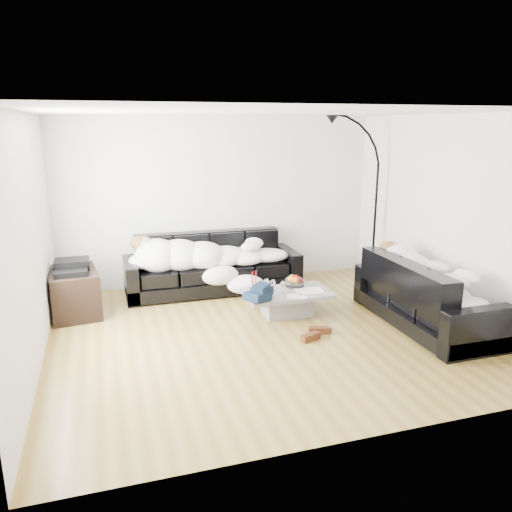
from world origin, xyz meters
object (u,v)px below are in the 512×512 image
object	(u,v)px
wine_glass_c	(283,287)
coffee_table	(287,303)
candle_right	(256,280)
av_cabinet	(74,293)
stereo	(72,266)
sofa_right	(426,293)
shoes	(314,333)
wine_glass_b	(267,286)
floor_lamp	(375,211)
sofa_back	(213,263)
wine_glass_a	(273,285)
fruit_bowl	(295,281)
candle_left	(253,281)
sleeper_right	(427,276)
sleeper_back	(213,250)

from	to	relation	value
wine_glass_c	coffee_table	bearing A→B (deg)	26.22
candle_right	av_cabinet	distance (m)	2.43
candle_right	stereo	distance (m)	2.43
sofa_right	candle_right	distance (m)	2.19
shoes	av_cabinet	size ratio (longest dim) A/B	0.47
wine_glass_b	wine_glass_c	xyz separation A→B (m)	(0.20, -0.08, -0.01)
sofa_right	floor_lamp	bearing A→B (deg)	-7.99
sofa_back	stereo	world-z (taller)	sofa_back
wine_glass_a	shoes	bearing A→B (deg)	-75.04
wine_glass_a	wine_glass_b	distance (m)	0.12
coffee_table	av_cabinet	distance (m)	2.84
sofa_right	wine_glass_c	distance (m)	1.80
candle_right	floor_lamp	distance (m)	2.36
floor_lamp	fruit_bowl	bearing A→B (deg)	-138.34
sofa_right	wine_glass_c	world-z (taller)	sofa_right
sofa_back	wine_glass_b	world-z (taller)	sofa_back
candle_left	sleeper_right	bearing A→B (deg)	-26.99
sleeper_right	wine_glass_a	world-z (taller)	sleeper_right
sofa_back	fruit_bowl	world-z (taller)	sofa_back
coffee_table	sofa_back	bearing A→B (deg)	118.84
sleeper_back	floor_lamp	size ratio (longest dim) A/B	0.95
shoes	av_cabinet	world-z (taller)	av_cabinet
candle_left	floor_lamp	world-z (taller)	floor_lamp
candle_left	wine_glass_a	bearing A→B (deg)	-23.87
wine_glass_c	candle_right	world-z (taller)	candle_right
wine_glass_c	shoes	size ratio (longest dim) A/B	0.39
sofa_back	wine_glass_c	bearing A→B (deg)	-64.54
candle_right	av_cabinet	xyz separation A→B (m)	(-2.35, 0.61, -0.15)
sofa_right	fruit_bowl	xyz separation A→B (m)	(-1.38, 0.98, -0.01)
wine_glass_a	av_cabinet	xyz separation A→B (m)	(-2.53, 0.78, -0.11)
sleeper_back	stereo	xyz separation A→B (m)	(-1.98, -0.38, 0.03)
wine_glass_a	candle_right	xyz separation A→B (m)	(-0.18, 0.17, 0.04)
coffee_table	shoes	bearing A→B (deg)	-85.58
shoes	wine_glass_a	bearing A→B (deg)	97.11
sleeper_right	shoes	size ratio (longest dim) A/B	4.35
sleeper_right	stereo	xyz separation A→B (m)	(-4.25, 1.68, 0.03)
av_cabinet	shoes	bearing A→B (deg)	-37.73
sofa_back	coffee_table	world-z (taller)	sofa_back
fruit_bowl	sleeper_right	bearing A→B (deg)	-35.41
candle_left	shoes	bearing A→B (deg)	-63.73
candle_left	shoes	world-z (taller)	candle_left
sleeper_right	wine_glass_c	size ratio (longest dim) A/B	11.17
sleeper_back	av_cabinet	distance (m)	2.04
floor_lamp	candle_left	bearing A→B (deg)	-144.96
sofa_right	shoes	world-z (taller)	sofa_right
sleeper_right	fruit_bowl	xyz separation A→B (m)	(-1.38, 0.98, -0.23)
sofa_right	av_cabinet	world-z (taller)	sofa_right
coffee_table	wine_glass_c	distance (m)	0.26
sofa_back	av_cabinet	distance (m)	2.03
wine_glass_b	stereo	world-z (taller)	stereo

